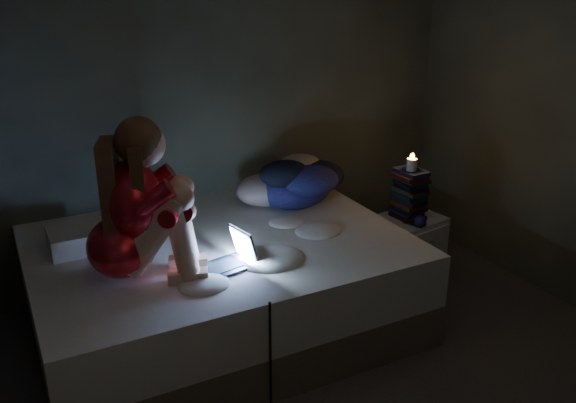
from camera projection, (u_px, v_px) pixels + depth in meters
wall_back at (221, 94)px, 4.16m from camera, size 3.60×0.02×2.60m
bed at (221, 284)px, 3.69m from camera, size 2.16×1.62×0.59m
pillow at (88, 237)px, 3.48m from camera, size 0.43×0.31×0.12m
woman at (117, 202)px, 2.97m from camera, size 0.62×0.50×0.86m
laptop at (224, 251)px, 3.20m from camera, size 0.34×0.27×0.21m
clothes_pile at (293, 180)px, 4.09m from camera, size 0.60×0.49×0.34m
nightstand at (408, 252)px, 4.18m from camera, size 0.45×0.42×0.53m
book_stack at (410, 193)px, 4.03m from camera, size 0.19×0.25×0.34m
candle at (412, 163)px, 3.96m from camera, size 0.07×0.07×0.08m
phone at (411, 223)px, 3.97m from camera, size 0.09×0.15×0.01m
blue_orb at (416, 221)px, 3.91m from camera, size 0.08×0.08×0.08m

